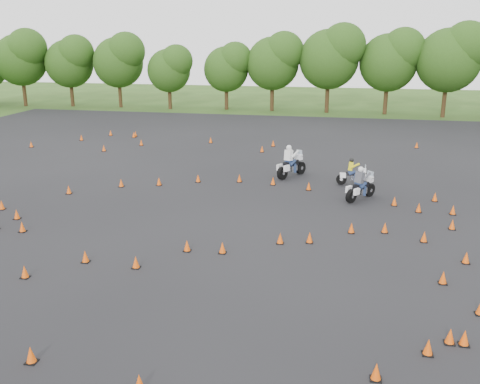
{
  "coord_description": "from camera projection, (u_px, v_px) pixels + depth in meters",
  "views": [
    {
      "loc": [
        4.68,
        -19.98,
        8.45
      ],
      "look_at": [
        0.0,
        4.0,
        1.2
      ],
      "focal_mm": 40.0,
      "sensor_mm": 36.0,
      "label": 1
    }
  ],
  "objects": [
    {
      "name": "traffic_cones",
      "position": [
        247.0,
        199.0,
        27.6
      ],
      "size": [
        36.08,
        32.38,
        0.45
      ],
      "color": "#EE520A",
      "rests_on": "asphalt_pad"
    },
    {
      "name": "ground",
      "position": [
        221.0,
        247.0,
        22.07
      ],
      "size": [
        140.0,
        140.0,
        0.0
      ],
      "primitive_type": "plane",
      "color": "#2D5119",
      "rests_on": "ground"
    },
    {
      "name": "asphalt_pad",
      "position": [
        247.0,
        203.0,
        27.71
      ],
      "size": [
        62.0,
        62.0,
        0.0
      ],
      "primitive_type": "plane",
      "color": "black",
      "rests_on": "ground"
    },
    {
      "name": "rider_yellow",
      "position": [
        354.0,
        172.0,
        30.78
      ],
      "size": [
        2.05,
        0.71,
        1.56
      ],
      "primitive_type": null,
      "rotation": [
        0.0,
        0.0,
        0.05
      ],
      "color": "yellow",
      "rests_on": "ground"
    },
    {
      "name": "rider_white",
      "position": [
        292.0,
        161.0,
        32.59
      ],
      "size": [
        2.05,
        2.6,
        1.99
      ],
      "primitive_type": null,
      "rotation": [
        0.0,
        0.0,
        1.01
      ],
      "color": "silver",
      "rests_on": "ground"
    },
    {
      "name": "rider_grey",
      "position": [
        361.0,
        183.0,
        28.11
      ],
      "size": [
        1.99,
        2.35,
        1.83
      ],
      "primitive_type": null,
      "rotation": [
        0.0,
        0.0,
        0.94
      ],
      "color": "#45464D",
      "rests_on": "ground"
    },
    {
      "name": "treeline",
      "position": [
        315.0,
        74.0,
        53.44
      ],
      "size": [
        87.03,
        32.28,
        10.18
      ],
      "color": "#254513",
      "rests_on": "ground"
    }
  ]
}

